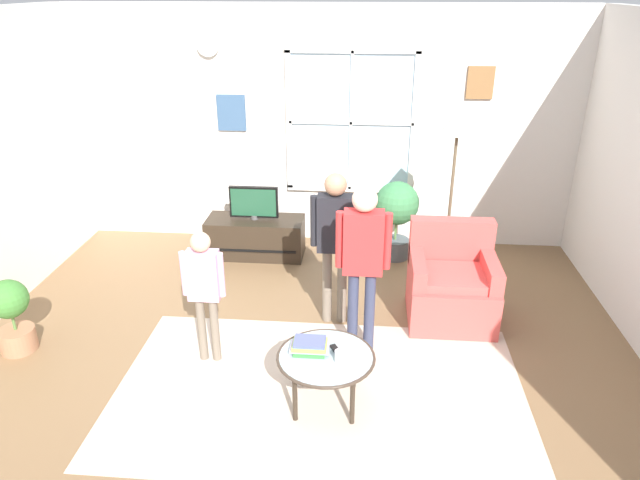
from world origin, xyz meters
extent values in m
cube|color=brown|center=(0.00, 0.00, -0.01)|extent=(6.23, 5.85, 0.02)
cube|color=silver|center=(0.00, 2.69, 1.33)|extent=(5.63, 0.12, 2.65)
cube|color=silver|center=(0.32, 2.62, 1.42)|extent=(1.38, 0.02, 1.53)
cube|color=white|center=(0.32, 2.60, 2.19)|extent=(1.44, 0.04, 0.06)
cube|color=white|center=(0.32, 2.60, 0.65)|extent=(1.44, 0.04, 0.06)
cube|color=white|center=(-0.37, 2.60, 1.42)|extent=(0.06, 0.04, 1.53)
cube|color=white|center=(1.01, 2.60, 1.42)|extent=(0.06, 0.04, 1.53)
cube|color=white|center=(0.32, 2.60, 1.42)|extent=(0.03, 0.04, 1.53)
cube|color=white|center=(0.32, 2.60, 1.42)|extent=(1.38, 0.04, 0.03)
cube|color=#38567A|center=(-1.02, 2.61, 1.51)|extent=(0.32, 0.03, 0.40)
cube|color=olive|center=(1.68, 2.61, 1.87)|extent=(0.28, 0.03, 0.34)
cylinder|color=silver|center=(-1.23, 2.60, 2.23)|extent=(0.24, 0.04, 0.24)
cube|color=#C6B29E|center=(0.21, -0.24, 0.00)|extent=(3.09, 1.88, 0.01)
cube|color=#2D2319|center=(-0.71, 2.10, 0.22)|extent=(1.08, 0.45, 0.44)
cube|color=black|center=(-0.71, 1.87, 0.15)|extent=(0.97, 0.02, 0.02)
cylinder|color=#4C4C4C|center=(-0.71, 2.10, 0.46)|extent=(0.08, 0.08, 0.05)
cube|color=black|center=(-0.71, 2.10, 0.64)|extent=(0.54, 0.05, 0.35)
cube|color=#1E4C33|center=(-0.71, 2.07, 0.64)|extent=(0.50, 0.01, 0.31)
cube|color=#D14C47|center=(1.31, 0.89, 0.21)|extent=(0.76, 0.72, 0.42)
cube|color=#D14C47|center=(1.31, 1.19, 0.65)|extent=(0.76, 0.16, 0.45)
cube|color=#D14C47|center=(0.99, 0.89, 0.52)|extent=(0.12, 0.65, 0.20)
cube|color=#D14C47|center=(1.63, 0.89, 0.52)|extent=(0.12, 0.65, 0.20)
cube|color=#E1524D|center=(1.31, 0.84, 0.46)|extent=(0.61, 0.50, 0.08)
cylinder|color=#99B2B7|center=(0.27, -0.36, 0.41)|extent=(0.69, 0.69, 0.02)
torus|color=#3F3328|center=(0.27, -0.36, 0.41)|extent=(0.71, 0.71, 0.02)
cylinder|color=#33281E|center=(0.07, -0.16, 0.20)|extent=(0.04, 0.04, 0.40)
cylinder|color=#33281E|center=(0.47, -0.16, 0.20)|extent=(0.04, 0.04, 0.40)
cylinder|color=#33281E|center=(0.07, -0.56, 0.20)|extent=(0.04, 0.04, 0.40)
cylinder|color=#33281E|center=(0.47, -0.56, 0.20)|extent=(0.04, 0.04, 0.40)
cube|color=green|center=(0.15, -0.31, 0.43)|extent=(0.22, 0.18, 0.02)
cube|color=#AB9ECA|center=(0.15, -0.31, 0.45)|extent=(0.28, 0.15, 0.02)
cube|color=#AACB4A|center=(0.15, -0.31, 0.47)|extent=(0.25, 0.18, 0.03)
cube|color=#525D90|center=(0.15, -0.31, 0.50)|extent=(0.23, 0.16, 0.02)
cylinder|color=white|center=(0.37, -0.41, 0.46)|extent=(0.08, 0.08, 0.08)
cube|color=black|center=(0.34, -0.30, 0.42)|extent=(0.10, 0.14, 0.02)
cylinder|color=#726656|center=(-0.77, 0.10, 0.29)|extent=(0.07, 0.07, 0.57)
cylinder|color=#726656|center=(-0.66, 0.10, 0.29)|extent=(0.07, 0.07, 0.57)
cube|color=#DB9EBC|center=(-0.72, 0.10, 0.78)|extent=(0.25, 0.13, 0.41)
sphere|color=#D8AD8C|center=(-0.72, 0.10, 1.06)|extent=(0.16, 0.16, 0.16)
cylinder|color=#DB9EBC|center=(-0.86, 0.08, 0.80)|extent=(0.05, 0.05, 0.37)
cylinder|color=#DB9EBC|center=(-0.57, 0.08, 0.80)|extent=(0.05, 0.05, 0.37)
cylinder|color=#726656|center=(0.19, 0.78, 0.36)|extent=(0.09, 0.09, 0.71)
cylinder|color=#726656|center=(0.32, 0.78, 0.36)|extent=(0.09, 0.09, 0.71)
cube|color=black|center=(0.26, 0.78, 0.96)|extent=(0.31, 0.16, 0.50)
sphere|color=#A87A5B|center=(0.26, 0.78, 1.31)|extent=(0.19, 0.19, 0.19)
cylinder|color=black|center=(0.08, 0.76, 0.99)|extent=(0.06, 0.06, 0.45)
cylinder|color=black|center=(0.44, 0.76, 0.99)|extent=(0.06, 0.06, 0.45)
cylinder|color=#333851|center=(0.44, 0.36, 0.36)|extent=(0.09, 0.09, 0.73)
cylinder|color=#333851|center=(0.57, 0.36, 0.36)|extent=(0.09, 0.09, 0.73)
cube|color=red|center=(0.50, 0.36, 0.99)|extent=(0.31, 0.16, 0.52)
sphere|color=beige|center=(0.50, 0.36, 1.34)|extent=(0.20, 0.20, 0.20)
cylinder|color=red|center=(0.32, 0.34, 1.01)|extent=(0.07, 0.07, 0.46)
cylinder|color=red|center=(0.69, 0.34, 1.01)|extent=(0.07, 0.07, 0.46)
cylinder|color=#4C565B|center=(0.85, 2.17, 0.11)|extent=(0.32, 0.32, 0.22)
cylinder|color=#4C7238|center=(0.85, 2.17, 0.31)|extent=(0.02, 0.02, 0.19)
sphere|color=#397847|center=(0.85, 2.17, 0.65)|extent=(0.48, 0.48, 0.48)
cylinder|color=#9E6B4C|center=(-2.36, 0.10, 0.10)|extent=(0.29, 0.29, 0.20)
cylinder|color=#4C7238|center=(-2.36, 0.10, 0.26)|extent=(0.02, 0.02, 0.13)
sphere|color=#3C7931|center=(-2.36, 0.10, 0.49)|extent=(0.32, 0.32, 0.32)
cylinder|color=black|center=(1.32, 1.50, 0.01)|extent=(0.26, 0.26, 0.03)
cylinder|color=brown|center=(1.32, 1.50, 0.80)|extent=(0.03, 0.03, 1.60)
cone|color=beige|center=(1.32, 1.50, 1.70)|extent=(0.32, 0.32, 0.22)
camera|label=1|loc=(0.51, -3.74, 2.84)|focal=32.30mm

